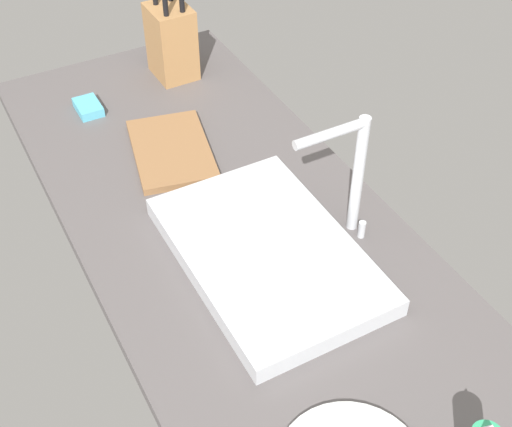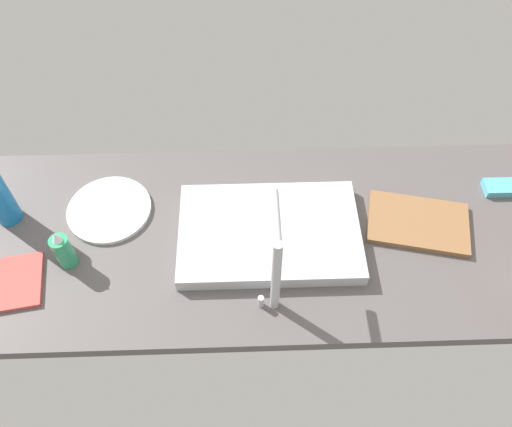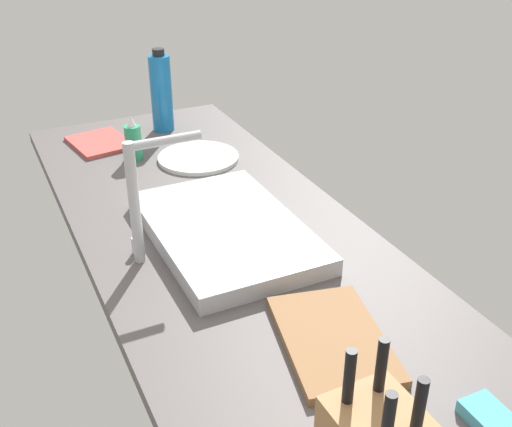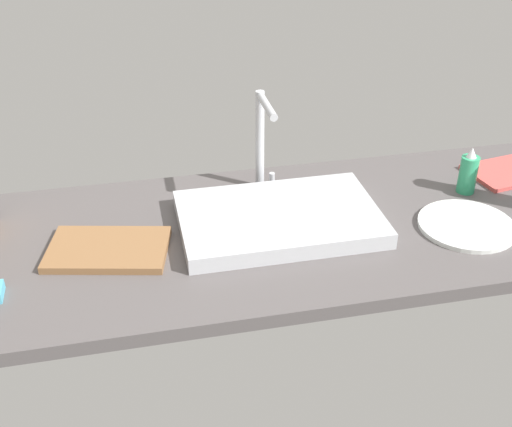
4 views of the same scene
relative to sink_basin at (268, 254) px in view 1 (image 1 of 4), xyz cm
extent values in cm
cube|color=#514C4C|center=(-1.57, -0.85, -3.86)|extent=(187.41, 66.11, 3.50)
cube|color=#B7BABF|center=(0.00, 0.00, 0.00)|extent=(50.31, 32.71, 4.21)
cylinder|color=#B7BABF|center=(-0.37, 21.09, 12.09)|extent=(2.40, 2.40, 28.40)
cylinder|color=#B7BABF|center=(-0.37, 13.30, 25.29)|extent=(2.00, 15.59, 2.00)
cylinder|color=#B7BABF|center=(3.13, 21.09, -0.11)|extent=(1.60, 1.60, 4.00)
cube|color=#9E7042|center=(-76.35, 12.33, 7.99)|extent=(12.88, 10.73, 20.20)
cylinder|color=black|center=(-72.31, 10.05, 22.01)|extent=(1.42, 1.42, 7.84)
cube|color=brown|center=(-42.88, -2.94, -1.21)|extent=(31.51, 23.84, 1.80)
cube|color=#4CA3BC|center=(-70.05, -14.96, -0.91)|extent=(9.04, 6.06, 2.40)
camera|label=1|loc=(84.80, -48.77, 101.28)|focal=48.37mm
camera|label=2|loc=(6.27, 81.40, 118.60)|focal=36.12mm
camera|label=3|loc=(-117.20, 48.44, 74.21)|focal=43.72mm
camera|label=4|loc=(-35.67, -137.10, 87.51)|focal=46.06mm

